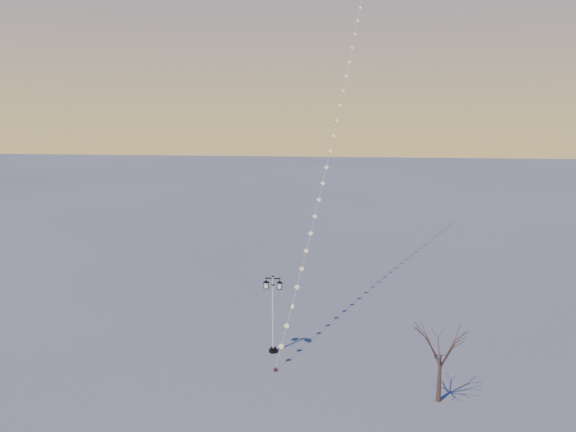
# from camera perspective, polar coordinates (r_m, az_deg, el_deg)

# --- Properties ---
(ground) EXTENTS (300.00, 300.00, 0.00)m
(ground) POSITION_cam_1_polar(r_m,az_deg,el_deg) (32.54, -0.72, -16.27)
(ground) COLOR #595B5B
(ground) RESTS_ON ground
(street_lamp) EXTENTS (1.24, 0.54, 4.89)m
(street_lamp) POSITION_cam_1_polar(r_m,az_deg,el_deg) (35.22, -1.49, -9.32)
(street_lamp) COLOR black
(street_lamp) RESTS_ON ground
(bare_tree) EXTENTS (2.44, 2.44, 4.04)m
(bare_tree) POSITION_cam_1_polar(r_m,az_deg,el_deg) (30.57, 14.94, -12.69)
(bare_tree) COLOR #453027
(bare_tree) RESTS_ON ground
(kite_train) EXTENTS (6.55, 30.18, 32.51)m
(kite_train) POSITION_cam_1_polar(r_m,az_deg,el_deg) (45.06, 5.05, 12.41)
(kite_train) COLOR #3A1D1B
(kite_train) RESTS_ON ground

